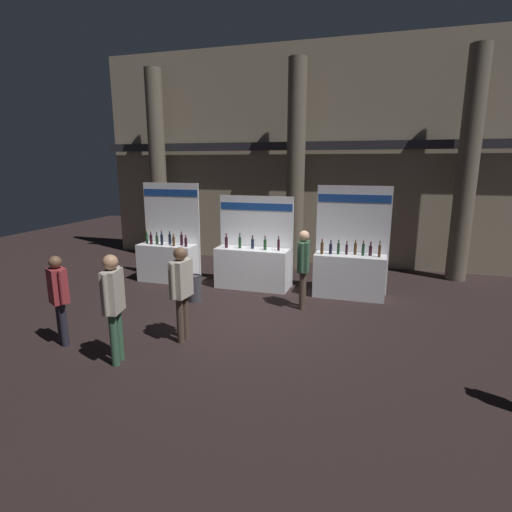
{
  "coord_description": "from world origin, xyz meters",
  "views": [
    {
      "loc": [
        2.38,
        -7.57,
        3.1
      ],
      "look_at": [
        -0.04,
        0.35,
        1.18
      ],
      "focal_mm": 28.44,
      "sensor_mm": 36.0,
      "label": 1
    }
  ],
  "objects_px": {
    "exhibitor_booth_1": "(253,264)",
    "visitor_2": "(303,263)",
    "exhibitor_booth_2": "(350,270)",
    "visitor_4": "(59,294)",
    "visitor_0": "(113,300)",
    "exhibitor_booth_0": "(168,258)",
    "visitor_1": "(181,286)",
    "trash_bin": "(194,288)"
  },
  "relations": [
    {
      "from": "exhibitor_booth_1",
      "to": "visitor_2",
      "type": "bearing_deg",
      "value": -36.99
    },
    {
      "from": "exhibitor_booth_2",
      "to": "visitor_4",
      "type": "distance_m",
      "value": 6.14
    },
    {
      "from": "visitor_0",
      "to": "visitor_4",
      "type": "bearing_deg",
      "value": -114.63
    },
    {
      "from": "exhibitor_booth_1",
      "to": "exhibitor_booth_2",
      "type": "bearing_deg",
      "value": 0.11
    },
    {
      "from": "exhibitor_booth_0",
      "to": "exhibitor_booth_2",
      "type": "distance_m",
      "value": 4.72
    },
    {
      "from": "exhibitor_booth_0",
      "to": "visitor_4",
      "type": "xyz_separation_m",
      "value": [
        0.18,
        -4.06,
        0.3
      ]
    },
    {
      "from": "exhibitor_booth_0",
      "to": "exhibitor_booth_2",
      "type": "xyz_separation_m",
      "value": [
        4.72,
        0.06,
        0.01
      ]
    },
    {
      "from": "exhibitor_booth_2",
      "to": "visitor_2",
      "type": "height_order",
      "value": "exhibitor_booth_2"
    },
    {
      "from": "visitor_0",
      "to": "visitor_2",
      "type": "xyz_separation_m",
      "value": [
        2.34,
        3.29,
        -0.04
      ]
    },
    {
      "from": "visitor_1",
      "to": "visitor_4",
      "type": "xyz_separation_m",
      "value": [
        -1.92,
        -0.76,
        -0.09
      ]
    },
    {
      "from": "visitor_0",
      "to": "visitor_2",
      "type": "bearing_deg",
      "value": 132.27
    },
    {
      "from": "visitor_4",
      "to": "visitor_2",
      "type": "bearing_deg",
      "value": 69.07
    },
    {
      "from": "visitor_4",
      "to": "exhibitor_booth_2",
      "type": "bearing_deg",
      "value": 71.81
    },
    {
      "from": "trash_bin",
      "to": "visitor_1",
      "type": "height_order",
      "value": "visitor_1"
    },
    {
      "from": "exhibitor_booth_0",
      "to": "trash_bin",
      "type": "xyz_separation_m",
      "value": [
        1.37,
        -1.31,
        -0.32
      ]
    },
    {
      "from": "exhibitor_booth_1",
      "to": "trash_bin",
      "type": "distance_m",
      "value": 1.7
    },
    {
      "from": "exhibitor_booth_0",
      "to": "visitor_1",
      "type": "distance_m",
      "value": 3.93
    },
    {
      "from": "visitor_4",
      "to": "trash_bin",
      "type": "bearing_deg",
      "value": 96.15
    },
    {
      "from": "exhibitor_booth_1",
      "to": "trash_bin",
      "type": "height_order",
      "value": "exhibitor_booth_1"
    },
    {
      "from": "exhibitor_booth_0",
      "to": "visitor_0",
      "type": "xyz_separation_m",
      "value": [
        1.48,
        -4.35,
        0.42
      ]
    },
    {
      "from": "trash_bin",
      "to": "visitor_1",
      "type": "relative_size",
      "value": 0.35
    },
    {
      "from": "visitor_0",
      "to": "exhibitor_booth_1",
      "type": "bearing_deg",
      "value": 156.69
    },
    {
      "from": "trash_bin",
      "to": "visitor_2",
      "type": "bearing_deg",
      "value": 5.82
    },
    {
      "from": "exhibitor_booth_1",
      "to": "exhibitor_booth_2",
      "type": "height_order",
      "value": "exhibitor_booth_2"
    },
    {
      "from": "exhibitor_booth_0",
      "to": "visitor_4",
      "type": "bearing_deg",
      "value": -87.5
    },
    {
      "from": "visitor_1",
      "to": "visitor_0",
      "type": "bearing_deg",
      "value": -25.39
    },
    {
      "from": "exhibitor_booth_1",
      "to": "visitor_1",
      "type": "bearing_deg",
      "value": -94.05
    },
    {
      "from": "exhibitor_booth_1",
      "to": "visitor_2",
      "type": "xyz_separation_m",
      "value": [
        1.48,
        -1.12,
        0.41
      ]
    },
    {
      "from": "trash_bin",
      "to": "visitor_4",
      "type": "distance_m",
      "value": 3.07
    },
    {
      "from": "visitor_2",
      "to": "exhibitor_booth_2",
      "type": "bearing_deg",
      "value": -39.65
    },
    {
      "from": "visitor_0",
      "to": "exhibitor_booth_0",
      "type": "bearing_deg",
      "value": -173.51
    },
    {
      "from": "trash_bin",
      "to": "visitor_0",
      "type": "bearing_deg",
      "value": -87.94
    },
    {
      "from": "exhibitor_booth_2",
      "to": "trash_bin",
      "type": "bearing_deg",
      "value": -157.73
    },
    {
      "from": "visitor_1",
      "to": "visitor_2",
      "type": "xyz_separation_m",
      "value": [
        1.72,
        2.25,
        -0.01
      ]
    },
    {
      "from": "exhibitor_booth_1",
      "to": "visitor_1",
      "type": "distance_m",
      "value": 3.4
    },
    {
      "from": "visitor_2",
      "to": "visitor_4",
      "type": "distance_m",
      "value": 4.72
    },
    {
      "from": "trash_bin",
      "to": "visitor_2",
      "type": "height_order",
      "value": "visitor_2"
    },
    {
      "from": "exhibitor_booth_1",
      "to": "trash_bin",
      "type": "relative_size",
      "value": 3.8
    },
    {
      "from": "visitor_1",
      "to": "visitor_4",
      "type": "height_order",
      "value": "visitor_1"
    },
    {
      "from": "visitor_2",
      "to": "exhibitor_booth_1",
      "type": "bearing_deg",
      "value": 52.07
    },
    {
      "from": "exhibitor_booth_2",
      "to": "visitor_4",
      "type": "xyz_separation_m",
      "value": [
        -4.54,
        -4.12,
        0.29
      ]
    },
    {
      "from": "exhibitor_booth_0",
      "to": "trash_bin",
      "type": "relative_size",
      "value": 4.28
    }
  ]
}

